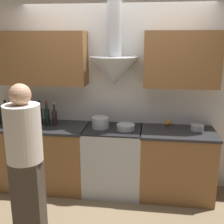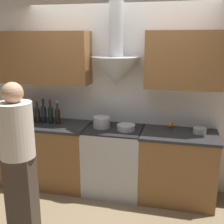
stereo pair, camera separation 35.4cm
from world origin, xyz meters
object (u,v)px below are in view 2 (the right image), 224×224
wine_bottle_3 (25,112)px  stove_range (114,160)px  wine_bottle_2 (18,112)px  mixing_bowl (126,127)px  wine_bottle_5 (38,114)px  stock_pot (101,122)px  wine_bottle_4 (31,112)px  wine_bottle_8 (58,115)px  wine_bottle_7 (51,114)px  saucepan (200,130)px  wine_bottle_0 (7,111)px  person_foreground_left (18,158)px  wine_bottle_1 (12,111)px  wine_bottle_6 (44,113)px  orange_fruit (170,125)px

wine_bottle_3 → stove_range: bearing=-0.7°
wine_bottle_2 → mixing_bowl: 1.57m
wine_bottle_5 → stock_pot: (0.93, -0.01, -0.05)m
mixing_bowl → wine_bottle_3: bearing=178.1°
stove_range → mixing_bowl: 0.52m
wine_bottle_4 → wine_bottle_8: (0.40, 0.01, -0.02)m
stove_range → wine_bottle_2: wine_bottle_2 is taller
wine_bottle_3 → wine_bottle_7: wine_bottle_7 is taller
wine_bottle_4 → saucepan: size_ratio=2.13×
wine_bottle_0 → person_foreground_left: (0.91, -1.19, -0.12)m
stove_range → saucepan: bearing=3.7°
mixing_bowl → stock_pot: bearing=173.9°
stock_pot → saucepan: size_ratio=1.37×
wine_bottle_8 → person_foreground_left: 1.22m
wine_bottle_5 → wine_bottle_7: 0.20m
wine_bottle_1 → wine_bottle_7: (0.59, 0.00, -0.00)m
wine_bottle_2 → mixing_bowl: bearing=-1.3°
wine_bottle_8 → wine_bottle_4: bearing=-178.9°
wine_bottle_2 → person_foreground_left: person_foreground_left is taller
wine_bottle_7 → saucepan: size_ratio=2.08×
wine_bottle_0 → saucepan: 2.68m
wine_bottle_4 → wine_bottle_6: 0.20m
stock_pot → orange_fruit: 0.92m
wine_bottle_1 → wine_bottle_8: size_ratio=1.04×
wine_bottle_0 → wine_bottle_6: same height
wine_bottle_0 → wine_bottle_7: same height
wine_bottle_8 → orange_fruit: 1.54m
mixing_bowl → person_foreground_left: bearing=-126.3°
wine_bottle_1 → wine_bottle_7: size_ratio=0.98×
wine_bottle_3 → mixing_bowl: size_ratio=1.41×
wine_bottle_7 → orange_fruit: wine_bottle_7 is taller
wine_bottle_5 → mixing_bowl: wine_bottle_5 is taller
wine_bottle_6 → orange_fruit: size_ratio=4.80×
orange_fruit → person_foreground_left: person_foreground_left is taller
stock_pot → orange_fruit: (0.89, 0.22, -0.04)m
wine_bottle_8 → mixing_bowl: 0.98m
orange_fruit → wine_bottle_5: bearing=-173.3°
wine_bottle_8 → saucepan: 1.89m
wine_bottle_0 → wine_bottle_1: 0.09m
stove_range → wine_bottle_7: 1.08m
stove_range → wine_bottle_1: bearing=179.5°
wine_bottle_1 → wine_bottle_3: bearing=0.9°
wine_bottle_3 → wine_bottle_7: 0.39m
wine_bottle_4 → person_foreground_left: (0.53, -1.20, -0.12)m
wine_bottle_4 → orange_fruit: bearing=6.3°
wine_bottle_8 → stove_range: bearing=-1.6°
stock_pot → saucepan: stock_pot is taller
wine_bottle_6 → stove_range: bearing=-1.1°
wine_bottle_0 → mixing_bowl: (1.76, -0.04, -0.10)m
stove_range → person_foreground_left: (-0.68, -1.19, 0.47)m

